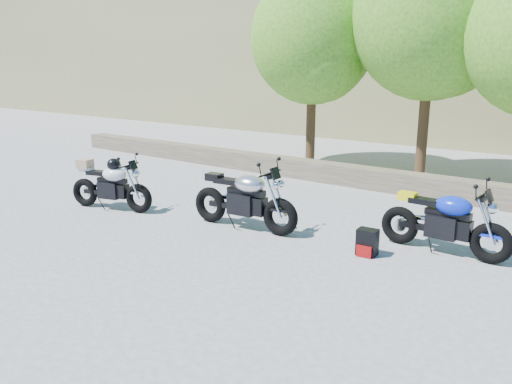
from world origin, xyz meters
TOP-DOWN VIEW (x-y plane):
  - ground at (0.00, 0.00)m, footprint 90.00×90.00m
  - stone_wall at (0.00, 5.50)m, footprint 22.00×0.55m
  - tree_decid_left at (-2.39, 7.14)m, footprint 3.67×3.67m
  - tree_decid_mid at (0.91, 7.54)m, footprint 4.08×4.08m
  - silver_bike at (-0.10, 1.04)m, footprint 2.24×0.71m
  - white_bike at (-3.15, 0.33)m, footprint 1.95×0.79m
  - blue_bike at (3.23, 2.00)m, footprint 2.10×0.67m
  - backpack at (2.31, 1.16)m, footprint 0.34×0.30m

SIDE VIEW (x-z plane):
  - ground at x=0.00m, z-range 0.00..0.00m
  - backpack at x=2.31m, z-range -0.01..0.42m
  - stone_wall at x=0.00m, z-range 0.00..0.50m
  - blue_bike at x=3.23m, z-range -0.01..1.04m
  - white_bike at x=-3.15m, z-range -0.01..1.09m
  - silver_bike at x=-0.10m, z-range -0.02..1.11m
  - tree_decid_left at x=-2.39m, z-range 0.83..6.44m
  - tree_decid_mid at x=0.91m, z-range 0.92..7.16m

